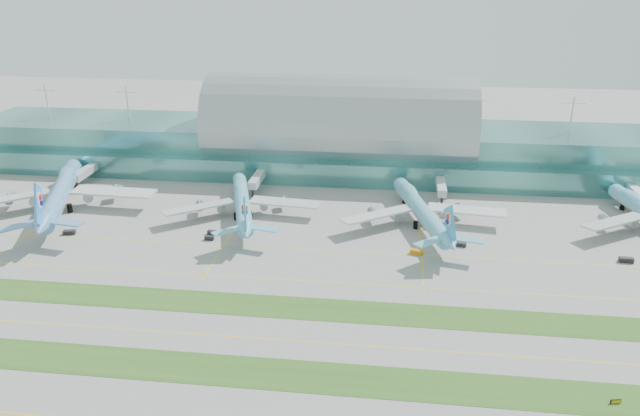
# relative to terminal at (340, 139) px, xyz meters

# --- Properties ---
(ground) EXTENTS (700.00, 700.00, 0.00)m
(ground) POSITION_rel_terminal_xyz_m (-0.01, -128.79, -14.23)
(ground) COLOR gray
(ground) RESTS_ON ground
(terminal) EXTENTS (340.00, 69.10, 36.00)m
(terminal) POSITION_rel_terminal_xyz_m (0.00, 0.00, 0.00)
(terminal) COLOR #3D7A75
(terminal) RESTS_ON ground
(grass_strip_near) EXTENTS (420.00, 12.00, 0.08)m
(grass_strip_near) POSITION_rel_terminal_xyz_m (-0.01, -156.79, -14.19)
(grass_strip_near) COLOR #2D591E
(grass_strip_near) RESTS_ON ground
(grass_strip_far) EXTENTS (420.00, 12.00, 0.08)m
(grass_strip_far) POSITION_rel_terminal_xyz_m (-0.01, -126.79, -14.19)
(grass_strip_far) COLOR #2D591E
(grass_strip_far) RESTS_ON ground
(taxiline_b) EXTENTS (420.00, 0.35, 0.01)m
(taxiline_b) POSITION_rel_terminal_xyz_m (-0.01, -142.79, -14.22)
(taxiline_b) COLOR yellow
(taxiline_b) RESTS_ON ground
(taxiline_c) EXTENTS (420.00, 0.35, 0.01)m
(taxiline_c) POSITION_rel_terminal_xyz_m (-0.01, -110.79, -14.22)
(taxiline_c) COLOR yellow
(taxiline_c) RESTS_ON ground
(taxiline_d) EXTENTS (420.00, 0.35, 0.01)m
(taxiline_d) POSITION_rel_terminal_xyz_m (-0.01, -88.79, -14.22)
(taxiline_d) COLOR yellow
(taxiline_d) RESTS_ON ground
(airliner_a) EXTENTS (68.48, 79.68, 22.68)m
(airliner_a) POSITION_rel_terminal_xyz_m (-101.64, -63.54, -7.23)
(airliner_a) COLOR #5A94C7
(airliner_a) RESTS_ON ground
(airliner_b) EXTENTS (56.81, 65.76, 18.46)m
(airliner_b) POSITION_rel_terminal_xyz_m (-30.80, -61.95, -8.53)
(airliner_b) COLOR #62B9D8
(airliner_b) RESTS_ON ground
(airliner_c) EXTENTS (59.41, 68.66, 19.20)m
(airliner_c) POSITION_rel_terminal_xyz_m (35.15, -62.02, -8.31)
(airliner_c) COLOR #5FB7D2
(airliner_c) RESTS_ON ground
(gse_b) EXTENTS (4.49, 2.92, 1.43)m
(gse_b) POSITION_rel_terminal_xyz_m (-86.91, -86.71, -13.51)
(gse_b) COLOR black
(gse_b) RESTS_ON ground
(gse_c) EXTENTS (3.14, 1.79, 1.46)m
(gse_c) POSITION_rel_terminal_xyz_m (-37.29, -80.80, -13.50)
(gse_c) COLOR black
(gse_c) RESTS_ON ground
(gse_d) EXTENTS (3.16, 1.55, 1.37)m
(gse_d) POSITION_rel_terminal_xyz_m (-36.85, -85.40, -13.54)
(gse_d) COLOR black
(gse_d) RESTS_ON ground
(gse_e) EXTENTS (4.40, 2.90, 1.50)m
(gse_e) POSITION_rel_terminal_xyz_m (33.46, -88.07, -13.48)
(gse_e) COLOR #C9750B
(gse_e) RESTS_ON ground
(gse_f) EXTENTS (3.57, 2.66, 1.33)m
(gse_f) POSITION_rel_terminal_xyz_m (48.55, -80.06, -13.56)
(gse_f) COLOR black
(gse_f) RESTS_ON ground
(gse_g) EXTENTS (4.42, 2.01, 1.60)m
(gse_g) POSITION_rel_terminal_xyz_m (99.39, -85.92, -13.43)
(gse_g) COLOR black
(gse_g) RESTS_ON ground
(taxiway_sign_east) EXTENTS (2.40, 0.70, 1.01)m
(taxiway_sign_east) POSITION_rel_terminal_xyz_m (74.49, -157.91, -13.73)
(taxiway_sign_east) COLOR black
(taxiway_sign_east) RESTS_ON ground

